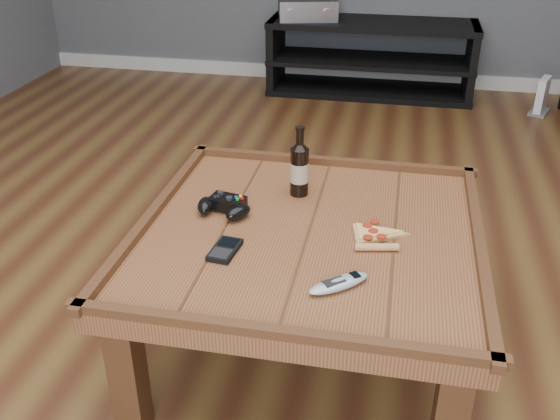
% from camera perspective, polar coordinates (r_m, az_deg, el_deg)
% --- Properties ---
extents(ground, '(6.00, 6.00, 0.00)m').
position_cam_1_polar(ground, '(2.11, 2.39, -12.52)').
color(ground, '#462414').
rests_on(ground, ground).
extents(baseboard, '(5.00, 0.02, 0.10)m').
position_cam_1_polar(baseboard, '(4.76, 8.33, 12.00)').
color(baseboard, silver).
rests_on(baseboard, ground).
extents(coffee_table, '(1.03, 1.03, 0.48)m').
position_cam_1_polar(coffee_table, '(1.87, 2.63, -3.47)').
color(coffee_table, '#5B2E1A').
rests_on(coffee_table, ground).
extents(media_console, '(1.40, 0.45, 0.50)m').
position_cam_1_polar(media_console, '(4.48, 8.28, 13.55)').
color(media_console, black).
rests_on(media_console, ground).
extents(beer_bottle, '(0.06, 0.06, 0.23)m').
position_cam_1_polar(beer_bottle, '(2.01, 1.79, 3.89)').
color(beer_bottle, black).
rests_on(beer_bottle, coffee_table).
extents(game_controller, '(0.19, 0.15, 0.05)m').
position_cam_1_polar(game_controller, '(1.93, -5.14, 0.36)').
color(game_controller, black).
rests_on(game_controller, coffee_table).
extents(pizza_slice, '(0.17, 0.24, 0.02)m').
position_cam_1_polar(pizza_slice, '(1.82, 8.55, -2.32)').
color(pizza_slice, tan).
rests_on(pizza_slice, coffee_table).
extents(smartphone, '(0.08, 0.13, 0.02)m').
position_cam_1_polar(smartphone, '(1.74, -5.07, -3.64)').
color(smartphone, black).
rests_on(smartphone, coffee_table).
extents(remote_control, '(0.17, 0.15, 0.03)m').
position_cam_1_polar(remote_control, '(1.60, 5.40, -6.68)').
color(remote_control, '#9BA1A8').
rests_on(remote_control, coffee_table).
extents(av_receiver, '(0.45, 0.40, 0.13)m').
position_cam_1_polar(av_receiver, '(4.45, 2.52, 17.96)').
color(av_receiver, black).
rests_on(av_receiver, media_console).
extents(game_console, '(0.16, 0.21, 0.23)m').
position_cam_1_polar(game_console, '(4.40, 22.82, 9.47)').
color(game_console, slate).
rests_on(game_console, ground).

